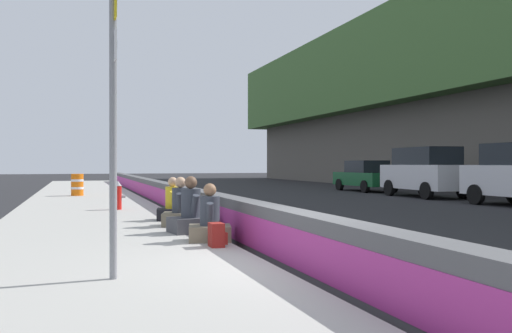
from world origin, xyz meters
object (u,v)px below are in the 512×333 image
object	(u,v)px
backpack	(217,235)
construction_barrel	(77,185)
parked_car_fourth	(425,171)
parked_car_midline	(366,176)
fire_hydrant	(118,195)
route_sign_post	(113,108)
seated_person_far	(173,207)
seated_person_foreground	(210,223)
seated_person_middle	(191,215)
seated_person_rear	(181,210)

from	to	relation	value
backpack	construction_barrel	xyz separation A→B (m)	(16.25, 2.20, 0.28)
parked_car_fourth	parked_car_midline	world-z (taller)	parked_car_fourth
fire_hydrant	construction_barrel	bearing A→B (deg)	8.16
fire_hydrant	backpack	distance (m)	8.28
route_sign_post	seated_person_far	size ratio (longest dim) A/B	3.39
fire_hydrant	seated_person_foreground	distance (m)	7.56
seated_person_foreground	fire_hydrant	bearing A→B (deg)	8.37
route_sign_post	fire_hydrant	xyz separation A→B (m)	(10.33, -0.76, -1.62)
seated_person_foreground	parked_car_fourth	size ratio (longest dim) A/B	0.21
fire_hydrant	parked_car_fourth	xyz separation A→B (m)	(4.33, -13.98, 0.60)
seated_person_middle	parked_car_fourth	bearing A→B (deg)	-50.96
backpack	construction_barrel	bearing A→B (deg)	7.72
route_sign_post	backpack	distance (m)	3.36
construction_barrel	parked_car_fourth	world-z (taller)	parked_car_fourth
route_sign_post	construction_barrel	world-z (taller)	route_sign_post
seated_person_rear	construction_barrel	world-z (taller)	seated_person_rear
seated_person_far	fire_hydrant	bearing A→B (deg)	16.79
fire_hydrant	seated_person_middle	distance (m)	6.27
seated_person_rear	backpack	size ratio (longest dim) A/B	2.74
seated_person_middle	backpack	xyz separation A→B (m)	(-2.02, -0.04, -0.16)
backpack	seated_person_rear	bearing A→B (deg)	0.35
seated_person_foreground	backpack	bearing A→B (deg)	176.16
backpack	seated_person_foreground	bearing A→B (deg)	-3.84
fire_hydrant	parked_car_fourth	size ratio (longest dim) A/B	0.18
backpack	parked_car_fourth	size ratio (longest dim) A/B	0.08
seated_person_foreground	seated_person_rear	bearing A→B (deg)	1.53
backpack	construction_barrel	size ratio (longest dim) A/B	0.42
seated_person_rear	parked_car_fourth	world-z (taller)	parked_car_fourth
seated_person_rear	parked_car_midline	xyz separation A→B (m)	(14.88, -13.07, 0.38)
backpack	parked_car_fourth	distance (m)	18.03
seated_person_middle	seated_person_far	world-z (taller)	seated_person_middle
construction_barrel	backpack	bearing A→B (deg)	-172.28
seated_person_far	backpack	size ratio (longest dim) A/B	2.65
route_sign_post	seated_person_foreground	bearing A→B (deg)	-33.25
route_sign_post	construction_barrel	distance (m)	18.44
seated_person_middle	construction_barrel	size ratio (longest dim) A/B	1.20
fire_hydrant	seated_person_rear	bearing A→B (deg)	-168.15
seated_person_rear	construction_barrel	xyz separation A→B (m)	(12.96, 2.18, 0.14)
seated_person_middle	seated_person_far	xyz separation A→B (m)	(2.60, -0.07, -0.02)
seated_person_foreground	construction_barrel	distance (m)	15.68
backpack	construction_barrel	world-z (taller)	construction_barrel
parked_car_fourth	seated_person_rear	bearing A→B (deg)	125.54
backpack	seated_person_far	bearing A→B (deg)	-0.36
seated_person_far	construction_barrel	size ratio (longest dim) A/B	1.12
backpack	parked_car_midline	distance (m)	22.38
seated_person_rear	parked_car_fourth	distance (m)	15.93
fire_hydrant	seated_person_far	distance (m)	3.74
seated_person_foreground	seated_person_rear	xyz separation A→B (m)	(2.56, 0.07, 0.02)
route_sign_post	construction_barrel	size ratio (longest dim) A/B	3.79
route_sign_post	seated_person_rear	bearing A→B (deg)	-18.38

